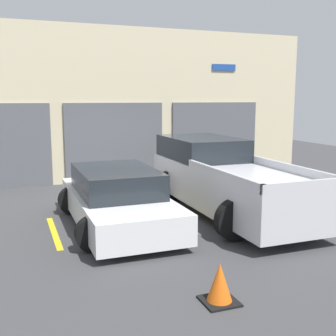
# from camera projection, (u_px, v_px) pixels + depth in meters

# --- Properties ---
(ground_plane) EXTENTS (28.00, 28.00, 0.00)m
(ground_plane) POSITION_uv_depth(u_px,v_px,m) (149.00, 200.00, 11.25)
(ground_plane) COLOR #3D3D3F
(shophouse_building) EXTENTS (13.60, 0.68, 4.97)m
(shophouse_building) POSITION_uv_depth(u_px,v_px,m) (118.00, 107.00, 13.88)
(shophouse_building) COLOR beige
(shophouse_building) RESTS_ON ground
(pickup_truck) EXTENTS (2.40, 5.52, 1.69)m
(pickup_truck) POSITION_uv_depth(u_px,v_px,m) (223.00, 178.00, 10.08)
(pickup_truck) COLOR silver
(pickup_truck) RESTS_ON ground
(sedan_white) EXTENTS (2.20, 4.28, 1.23)m
(sedan_white) POSITION_uv_depth(u_px,v_px,m) (117.00, 199.00, 8.96)
(sedan_white) COLOR white
(sedan_white) RESTS_ON ground
(parking_stripe_far_left) EXTENTS (0.12, 2.20, 0.01)m
(parking_stripe_far_left) POSITION_uv_depth(u_px,v_px,m) (54.00, 232.00, 8.56)
(parking_stripe_far_left) COLOR gold
(parking_stripe_far_left) RESTS_ON ground
(parking_stripe_left) EXTENTS (0.12, 2.20, 0.01)m
(parking_stripe_left) POSITION_uv_depth(u_px,v_px,m) (176.00, 219.00, 9.49)
(parking_stripe_left) COLOR gold
(parking_stripe_left) RESTS_ON ground
(parking_stripe_centre) EXTENTS (0.12, 2.20, 0.01)m
(parking_stripe_centre) POSITION_uv_depth(u_px,v_px,m) (276.00, 208.00, 10.42)
(parking_stripe_centre) COLOR gold
(parking_stripe_centre) RESTS_ON ground
(traffic_cone) EXTENTS (0.47, 0.47, 0.55)m
(traffic_cone) POSITION_uv_depth(u_px,v_px,m) (220.00, 284.00, 5.60)
(traffic_cone) COLOR black
(traffic_cone) RESTS_ON ground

